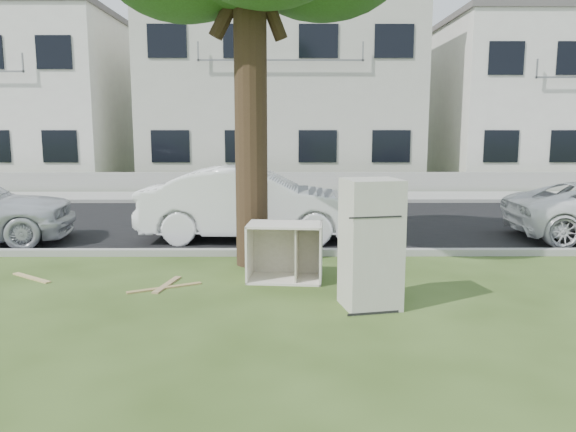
{
  "coord_description": "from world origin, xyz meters",
  "views": [
    {
      "loc": [
        0.17,
        -7.62,
        2.36
      ],
      "look_at": [
        0.21,
        0.6,
        1.03
      ],
      "focal_mm": 35.0,
      "sensor_mm": 36.0,
      "label": 1
    }
  ],
  "objects": [
    {
      "name": "plank_b",
      "position": [
        -3.8,
        0.89,
        0.01
      ],
      "size": [
        0.81,
        0.62,
        0.02
      ],
      "primitive_type": "cube",
      "rotation": [
        0.0,
        0.0,
        -0.62
      ],
      "color": "tan",
      "rests_on": "ground"
    },
    {
      "name": "townhouse_center",
      "position": [
        0.0,
        17.5,
        3.72
      ],
      "size": [
        11.22,
        8.16,
        7.44
      ],
      "color": "beige",
      "rests_on": "ground"
    },
    {
      "name": "kerb_far",
      "position": [
        0.0,
        9.55,
        0.0
      ],
      "size": [
        120.0,
        0.18,
        0.12
      ],
      "primitive_type": "cube",
      "color": "gray",
      "rests_on": "ground"
    },
    {
      "name": "townhouse_right",
      "position": [
        12.0,
        17.5,
        3.42
      ],
      "size": [
        10.2,
        8.16,
        6.84
      ],
      "color": "white",
      "rests_on": "ground"
    },
    {
      "name": "ground",
      "position": [
        0.0,
        0.0,
        0.0
      ],
      "size": [
        120.0,
        120.0,
        0.0
      ],
      "primitive_type": "plane",
      "color": "#314318"
    },
    {
      "name": "road",
      "position": [
        0.0,
        6.0,
        0.01
      ],
      "size": [
        120.0,
        7.0,
        0.01
      ],
      "primitive_type": "cube",
      "color": "black",
      "rests_on": "ground"
    },
    {
      "name": "car_center",
      "position": [
        -0.53,
        3.94,
        0.75
      ],
      "size": [
        4.62,
        1.73,
        1.51
      ],
      "primitive_type": "imported",
      "rotation": [
        0.0,
        0.0,
        1.54
      ],
      "color": "white",
      "rests_on": "ground"
    },
    {
      "name": "low_wall",
      "position": [
        0.0,
        12.6,
        0.35
      ],
      "size": [
        120.0,
        0.15,
        0.7
      ],
      "primitive_type": "cube",
      "color": "gray",
      "rests_on": "ground"
    },
    {
      "name": "plank_c",
      "position": [
        -1.6,
        0.5,
        0.01
      ],
      "size": [
        0.27,
        0.89,
        0.02
      ],
      "primitive_type": "cube",
      "rotation": [
        0.0,
        0.0,
        1.37
      ],
      "color": "#9F8358",
      "rests_on": "ground"
    },
    {
      "name": "plank_a",
      "position": [
        -1.6,
        0.34,
        0.01
      ],
      "size": [
        1.02,
        0.59,
        0.02
      ],
      "primitive_type": "cube",
      "rotation": [
        0.0,
        0.0,
        0.48
      ],
      "color": "#9A814A",
      "rests_on": "ground"
    },
    {
      "name": "townhouse_left",
      "position": [
        -12.0,
        17.5,
        3.52
      ],
      "size": [
        10.2,
        8.16,
        7.04
      ],
      "color": "white",
      "rests_on": "ground"
    },
    {
      "name": "kerb_near",
      "position": [
        0.0,
        2.45,
        0.0
      ],
      "size": [
        120.0,
        0.18,
        0.12
      ],
      "primitive_type": "cube",
      "color": "gray",
      "rests_on": "ground"
    },
    {
      "name": "fridge",
      "position": [
        1.28,
        -0.5,
        0.84
      ],
      "size": [
        0.81,
        0.77,
        1.69
      ],
      "primitive_type": "cube",
      "rotation": [
        0.0,
        0.0,
        0.21
      ],
      "color": "beige",
      "rests_on": "ground"
    },
    {
      "name": "sidewalk",
      "position": [
        0.0,
        11.0,
        0.01
      ],
      "size": [
        120.0,
        2.8,
        0.01
      ],
      "primitive_type": "cube",
      "color": "gray",
      "rests_on": "ground"
    },
    {
      "name": "cabinet",
      "position": [
        0.16,
        0.81,
        0.44
      ],
      "size": [
        1.19,
        0.8,
        0.88
      ],
      "primitive_type": "cube",
      "rotation": [
        0.0,
        0.0,
        -0.09
      ],
      "color": "white",
      "rests_on": "ground"
    }
  ]
}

